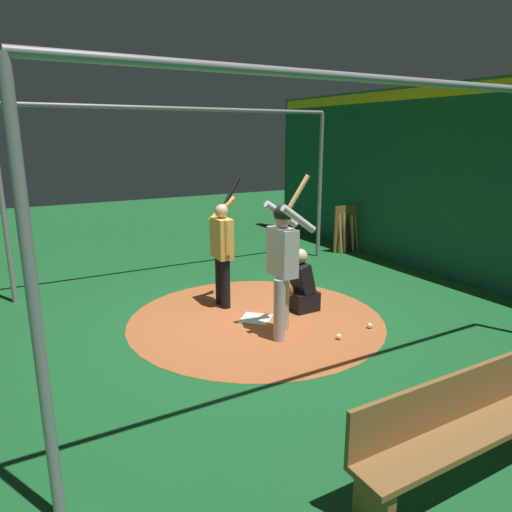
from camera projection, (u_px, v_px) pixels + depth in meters
The scene contains 13 objects.
ground_plane at pixel (256, 319), 6.84m from camera, with size 27.26×27.26×0.00m, color #195B28.
dirt_circle at pixel (256, 319), 6.84m from camera, with size 3.68×3.68×0.01m, color #B76033.
home_plate at pixel (256, 319), 6.84m from camera, with size 0.42×0.42×0.01m, color white.
batter at pixel (283, 257), 6.06m from camera, with size 0.68×0.49×2.10m.
catcher at pixel (300, 286), 7.11m from camera, with size 0.58×0.40×0.96m.
visitor at pixel (222, 248), 7.17m from camera, with size 0.54×0.50×1.98m.
back_wall at pixel (461, 183), 8.41m from camera, with size 0.22×11.26×3.50m.
cage_frame at pixel (256, 168), 6.30m from camera, with size 6.07×5.14×3.07m.
bat_rack at pixel (351, 230), 10.78m from camera, with size 0.94×0.20×1.05m.
bench at pixel (456, 429), 3.55m from camera, with size 1.96×0.36×0.85m.
baseball_0 at pixel (281, 330), 6.36m from camera, with size 0.07×0.07×0.07m, color white.
baseball_1 at pixel (370, 325), 6.51m from camera, with size 0.07×0.07×0.07m, color white.
baseball_2 at pixel (339, 336), 6.16m from camera, with size 0.07×0.07×0.07m, color white.
Camera 1 is at (3.15, 5.56, 2.60)m, focal length 33.11 mm.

